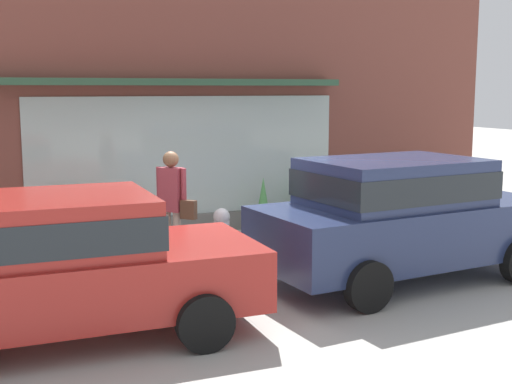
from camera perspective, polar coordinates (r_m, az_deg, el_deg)
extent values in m
plane|color=#B2AFA8|center=(10.02, -1.81, -6.88)|extent=(60.00, 60.00, 0.00)
cube|color=#B2B2AD|center=(9.82, -1.36, -6.83)|extent=(14.00, 0.24, 0.12)
cube|color=brown|center=(12.68, -7.36, 7.25)|extent=(14.00, 0.36, 4.77)
cube|color=#ADBCB7|center=(12.64, -5.58, 2.99)|extent=(5.87, 0.03, 2.21)
cube|color=#2D5138|center=(12.34, -6.93, 9.12)|extent=(6.47, 0.56, 0.12)
cube|color=#605E59|center=(12.71, -6.88, -2.76)|extent=(6.27, 0.20, 0.36)
cylinder|color=#B2B2B7|center=(10.57, -2.87, -5.89)|extent=(0.36, 0.36, 0.06)
cylinder|color=#B2B2B7|center=(10.49, -2.89, -4.10)|extent=(0.24, 0.24, 0.62)
sphere|color=#B2B2B7|center=(10.41, -2.90, -2.06)|extent=(0.26, 0.26, 0.26)
cylinder|color=#B2B2B7|center=(10.43, -3.71, -4.01)|extent=(0.10, 0.09, 0.09)
cylinder|color=#B2B2B7|center=(10.54, -2.07, -3.86)|extent=(0.10, 0.09, 0.09)
cylinder|color=#B2B2B7|center=(10.34, -2.57, -4.11)|extent=(0.09, 0.10, 0.09)
cylinder|color=#9E9384|center=(10.28, -6.61, -4.03)|extent=(0.12, 0.12, 0.87)
cylinder|color=#9E9384|center=(10.37, -7.42, -3.93)|extent=(0.12, 0.12, 0.87)
cube|color=#8E333D|center=(10.18, -7.10, 0.22)|extent=(0.37, 0.38, 0.65)
sphere|color=brown|center=(10.13, -7.14, 2.74)|extent=(0.24, 0.24, 0.24)
cylinder|color=#8E333D|center=(10.06, -6.07, 0.23)|extent=(0.08, 0.08, 0.62)
cylinder|color=#8E333D|center=(10.30, -8.11, 0.38)|extent=(0.08, 0.08, 0.62)
cube|color=#472D1E|center=(10.05, -5.67, -1.47)|extent=(0.23, 0.25, 0.28)
cube|color=navy|center=(9.79, 12.29, -3.16)|extent=(4.35, 2.10, 0.78)
cube|color=navy|center=(9.54, 11.46, 0.73)|extent=(2.44, 1.81, 0.67)
cube|color=#1E2328|center=(9.54, 11.46, 0.73)|extent=(2.49, 1.83, 0.37)
cylinder|color=black|center=(11.39, 14.28, -3.58)|extent=(0.65, 0.23, 0.64)
cylinder|color=black|center=(9.85, 2.89, -5.23)|extent=(0.65, 0.23, 0.64)
cylinder|color=black|center=(8.39, 9.40, -7.80)|extent=(0.65, 0.23, 0.64)
cube|color=maroon|center=(7.62, -16.05, -7.26)|extent=(4.33, 1.92, 0.67)
cube|color=maroon|center=(7.46, -17.87, -2.82)|extent=(2.41, 1.71, 0.64)
cube|color=#1E2328|center=(7.46, -17.87, -2.82)|extent=(2.45, 1.73, 0.35)
cylinder|color=black|center=(8.78, -7.91, -7.13)|extent=(0.62, 0.20, 0.61)
cylinder|color=black|center=(7.12, -4.27, -10.88)|extent=(0.62, 0.20, 0.61)
cylinder|color=#4C4C51|center=(13.28, 4.81, -2.48)|extent=(0.42, 0.42, 0.25)
sphere|color=#4C934C|center=(13.21, 4.83, -0.74)|extent=(0.66, 0.66, 0.66)
cylinder|color=#B7B2A3|center=(14.43, 11.81, -1.45)|extent=(0.40, 0.40, 0.39)
cone|color=olive|center=(14.32, 11.90, 1.28)|extent=(0.36, 0.36, 1.00)
cylinder|color=#B7B2A3|center=(12.06, -14.52, -4.01)|extent=(0.33, 0.33, 0.19)
cone|color=olive|center=(11.95, -14.62, -1.42)|extent=(0.29, 0.29, 0.92)
cylinder|color=#B7B2A3|center=(12.84, 0.61, -2.83)|extent=(0.30, 0.30, 0.25)
cone|color=#4C934C|center=(12.75, 0.61, -0.53)|extent=(0.27, 0.27, 0.79)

